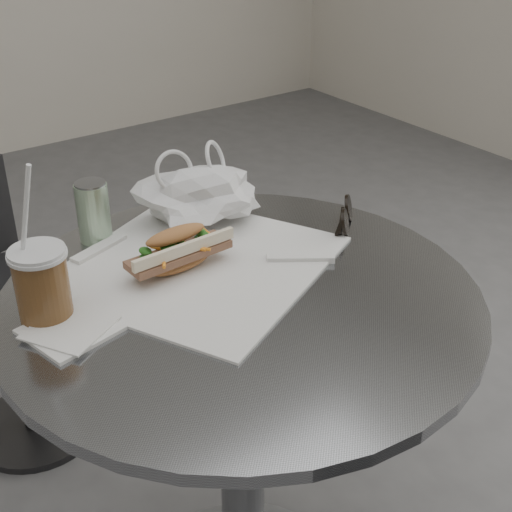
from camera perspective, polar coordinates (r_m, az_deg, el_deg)
cafe_table at (r=1.28m, az=-1.13°, el=-13.40°), size 0.76×0.76×0.74m
chair_far at (r=1.89m, az=-19.16°, el=-5.40°), size 0.38×0.40×0.70m
sandwich_paper at (r=1.20m, az=-4.71°, el=-0.61°), size 0.54×0.53×0.00m
banh_mi at (r=1.16m, az=-6.27°, el=0.44°), size 0.22×0.10×0.07m
iced_coffee at (r=1.07m, az=-16.77°, el=-2.10°), size 0.09×0.09×0.25m
sunglasses at (r=1.32m, az=7.15°, el=3.11°), size 0.10×0.09×0.05m
plastic_bag at (r=1.31m, az=-4.33°, el=4.67°), size 0.26×0.23×0.11m
napkin_stack at (r=1.06m, az=-14.65°, el=-5.68°), size 0.14×0.14×0.01m
drink_can at (r=1.28m, az=-12.89°, el=3.49°), size 0.06×0.06×0.11m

